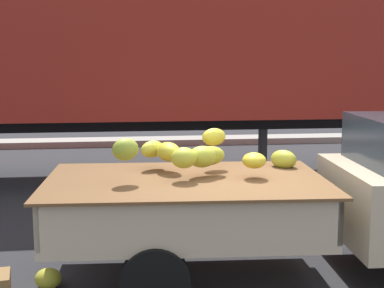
% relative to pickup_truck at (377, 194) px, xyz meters
% --- Properties ---
extents(ground, '(220.00, 220.00, 0.00)m').
position_rel_pickup_truck_xyz_m(ground, '(-1.30, -0.09, -0.88)').
color(ground, '#28282B').
extents(curb_strip, '(80.00, 0.80, 0.16)m').
position_rel_pickup_truck_xyz_m(curb_strip, '(-1.30, 9.34, -0.80)').
color(curb_strip, gray).
rests_on(curb_strip, ground).
extents(pickup_truck, '(5.20, 2.06, 1.70)m').
position_rel_pickup_truck_xyz_m(pickup_truck, '(0.00, 0.00, 0.00)').
color(pickup_truck, '#CCB793').
rests_on(pickup_truck, ground).
extents(semi_trailer, '(12.00, 2.70, 3.95)m').
position_rel_pickup_truck_xyz_m(semi_trailer, '(-3.34, 5.09, 1.66)').
color(semi_trailer, maroon).
rests_on(semi_trailer, ground).
extents(fallen_banana_bunch_near_tailgate, '(0.38, 0.38, 0.21)m').
position_rel_pickup_truck_xyz_m(fallen_banana_bunch_near_tailgate, '(-3.47, 0.00, -0.78)').
color(fallen_banana_bunch_near_tailgate, gold).
rests_on(fallen_banana_bunch_near_tailgate, ground).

